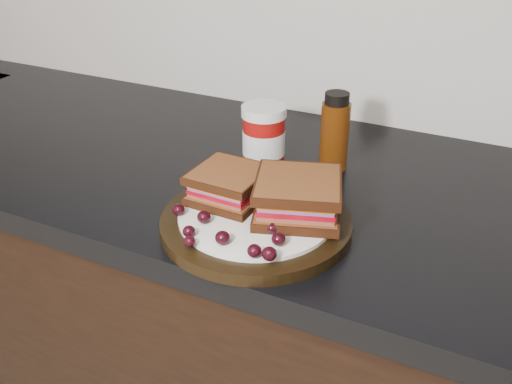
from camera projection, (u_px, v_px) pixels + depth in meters
base_cabinets at (250, 362)px, 1.24m from camera, size 3.96×0.58×0.86m
countertop at (249, 178)px, 1.02m from camera, size 3.98×0.60×0.04m
plate at (256, 222)px, 0.83m from camera, size 0.28×0.28×0.02m
sandwich_left at (229, 185)px, 0.85m from camera, size 0.11×0.11×0.05m
sandwich_right at (298, 197)px, 0.81m from camera, size 0.15×0.15×0.06m
grape_0 at (179, 210)px, 0.82m from camera, size 0.02×0.02×0.02m
grape_1 at (204, 217)px, 0.80m from camera, size 0.02×0.02×0.02m
grape_2 at (189, 231)px, 0.77m from camera, size 0.02×0.02×0.02m
grape_3 at (190, 241)px, 0.75m from camera, size 0.02×0.02×0.02m
grape_4 at (222, 238)px, 0.75m from camera, size 0.02×0.02×0.02m
grape_5 at (225, 239)px, 0.76m from camera, size 0.01×0.01×0.01m
grape_6 at (254, 251)px, 0.73m from camera, size 0.02×0.02×0.02m
grape_7 at (269, 254)px, 0.72m from camera, size 0.02×0.02×0.02m
grape_8 at (278, 239)px, 0.75m from camera, size 0.02×0.02×0.02m
grape_9 at (272, 228)px, 0.78m from camera, size 0.02×0.02×0.02m
grape_10 at (318, 226)px, 0.78m from camera, size 0.02×0.02×0.02m
grape_11 at (297, 218)px, 0.80m from camera, size 0.02×0.02×0.02m
grape_12 at (308, 210)px, 0.82m from camera, size 0.02×0.02×0.02m
grape_13 at (307, 198)px, 0.85m from camera, size 0.02×0.02×0.02m
grape_14 at (238, 187)px, 0.88m from camera, size 0.02×0.02×0.02m
grape_15 at (232, 196)px, 0.85m from camera, size 0.02×0.02×0.02m
grape_16 at (212, 192)px, 0.87m from camera, size 0.02×0.02×0.01m
grape_17 at (207, 198)px, 0.85m from camera, size 0.02×0.02×0.02m
grape_18 at (234, 185)px, 0.89m from camera, size 0.02×0.02×0.02m
grape_19 at (224, 191)px, 0.87m from camera, size 0.02×0.02×0.02m
grape_20 at (223, 204)px, 0.83m from camera, size 0.02×0.02×0.02m
condiment_jar at (264, 137)px, 0.99m from camera, size 0.10×0.10×0.11m
oil_bottle at (335, 131)px, 0.98m from camera, size 0.05×0.05×0.14m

